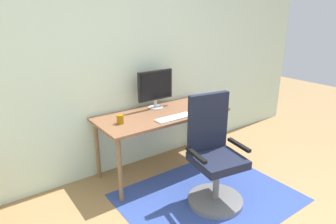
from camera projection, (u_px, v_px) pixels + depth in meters
The scene contains 9 objects.
wall_back at pixel (123, 58), 3.29m from camera, with size 6.00×0.10×2.60m, color silver.
area_rug at pixel (208, 197), 3.00m from camera, with size 1.68×1.32×0.01m, color #2E4590.
desk at pixel (162, 119), 3.33m from camera, with size 1.50×0.66×0.72m.
monitor at pixel (155, 87), 3.39m from camera, with size 0.45×0.18×0.45m.
keyboard at pixel (174, 118), 3.13m from camera, with size 0.43×0.13×0.02m, color white.
computer_mouse at pixel (197, 112), 3.28m from camera, with size 0.06×0.10×0.03m, color black.
coffee_cup at pixel (120, 119), 2.98m from camera, with size 0.07×0.07×0.09m, color #97610B.
cell_phone at pixel (207, 109), 3.44m from camera, with size 0.07×0.14×0.01m, color black.
office_chair at pixel (214, 162), 2.84m from camera, with size 0.57×0.54×1.08m.
Camera 1 is at (-1.52, -0.77, 1.81)m, focal length 31.51 mm.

